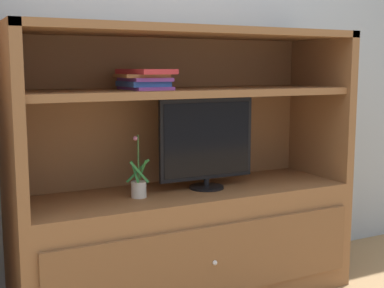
{
  "coord_description": "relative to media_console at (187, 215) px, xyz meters",
  "views": [
    {
      "loc": [
        -1.19,
        -1.98,
        1.23
      ],
      "look_at": [
        0.0,
        0.35,
        0.84
      ],
      "focal_mm": 48.89,
      "sensor_mm": 36.0,
      "label": 1
    }
  ],
  "objects": [
    {
      "name": "media_console",
      "position": [
        0.0,
        0.0,
        0.0
      ],
      "size": [
        1.79,
        0.57,
        1.42
      ],
      "color": "brown",
      "rests_on": "ground_plane"
    },
    {
      "name": "potted_plant",
      "position": [
        -0.28,
        -0.03,
        0.19
      ],
      "size": [
        0.12,
        0.12,
        0.31
      ],
      "color": "beige",
      "rests_on": "media_console"
    },
    {
      "name": "tv_monitor",
      "position": [
        0.11,
        -0.02,
        0.38
      ],
      "size": [
        0.54,
        0.18,
        0.48
      ],
      "color": "black",
      "rests_on": "media_console"
    },
    {
      "name": "magazine_stack",
      "position": [
        -0.24,
        -0.01,
        0.72
      ],
      "size": [
        0.24,
        0.33,
        0.1
      ],
      "color": "purple",
      "rests_on": "media_console"
    },
    {
      "name": "painted_rear_wall",
      "position": [
        0.0,
        0.34,
        0.94
      ],
      "size": [
        6.0,
        0.1,
        2.8
      ],
      "primitive_type": "cube",
      "color": "#9EA8B2",
      "rests_on": "ground_plane"
    }
  ]
}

